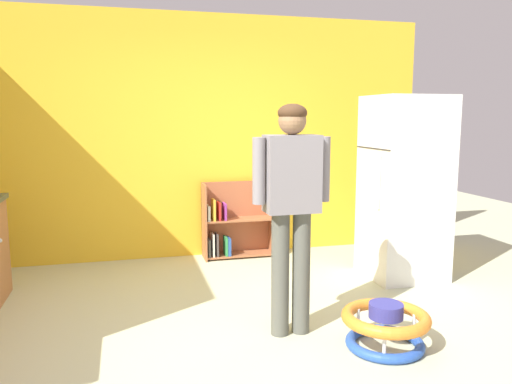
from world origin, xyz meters
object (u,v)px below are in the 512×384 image
at_px(refrigerator, 404,188).
at_px(bookshelf, 234,225).
at_px(standing_person, 292,199).
at_px(baby_walker, 385,326).

distance_m(refrigerator, bookshelf, 1.92).
xyz_separation_m(standing_person, baby_walker, (0.55, -0.40, -0.85)).
xyz_separation_m(refrigerator, baby_walker, (-0.95, -1.42, -0.73)).
bearing_deg(standing_person, bookshelf, 89.14).
xyz_separation_m(bookshelf, standing_person, (-0.03, -2.14, 0.64)).
relative_size(refrigerator, baby_walker, 2.95).
height_order(bookshelf, baby_walker, bookshelf).
xyz_separation_m(bookshelf, baby_walker, (0.52, -2.54, -0.21)).
bearing_deg(bookshelf, standing_person, -90.86).
distance_m(standing_person, baby_walker, 1.09).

